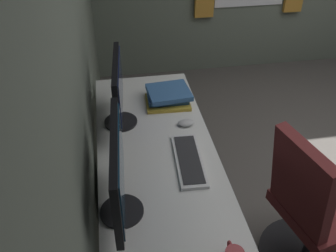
# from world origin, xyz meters

# --- Properties ---
(wall_back) EXTENTS (5.00, 0.10, 2.60)m
(wall_back) POSITION_xyz_m (0.00, 2.05, 1.30)
(wall_back) COLOR slate
(wall_back) RESTS_ON ground
(desk) EXTENTS (1.84, 0.65, 0.73)m
(desk) POSITION_xyz_m (-0.11, 1.66, 0.66)
(desk) COLOR white
(desk) RESTS_ON ground
(drawer_pedestal) EXTENTS (0.40, 0.51, 0.69)m
(drawer_pedestal) POSITION_xyz_m (-0.13, 1.68, 0.35)
(drawer_pedestal) COLOR white
(drawer_pedestal) RESTS_ON ground
(monitor_primary) EXTENTS (0.57, 0.20, 0.44)m
(monitor_primary) POSITION_xyz_m (-0.43, 1.87, 0.99)
(monitor_primary) COLOR black
(monitor_primary) RESTS_ON desk
(monitor_secondary) EXTENTS (0.53, 0.20, 0.41)m
(monitor_secondary) POSITION_xyz_m (0.27, 1.83, 0.97)
(monitor_secondary) COLOR black
(monitor_secondary) RESTS_ON desk
(keyboard_main) EXTENTS (0.43, 0.16, 0.02)m
(keyboard_main) POSITION_xyz_m (-0.15, 1.50, 0.74)
(keyboard_main) COLOR silver
(keyboard_main) RESTS_ON desk
(mouse_main) EXTENTS (0.06, 0.10, 0.03)m
(mouse_main) POSITION_xyz_m (0.17, 1.45, 0.75)
(mouse_main) COLOR silver
(mouse_main) RESTS_ON desk
(book_stack_near) EXTENTS (0.27, 0.30, 0.09)m
(book_stack_near) POSITION_xyz_m (0.44, 1.51, 0.77)
(book_stack_near) COLOR gold
(book_stack_near) RESTS_ON desk
(office_chair) EXTENTS (0.56, 0.59, 0.97)m
(office_chair) POSITION_xyz_m (-0.39, 0.86, 0.46)
(office_chair) COLOR maroon
(office_chair) RESTS_ON ground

